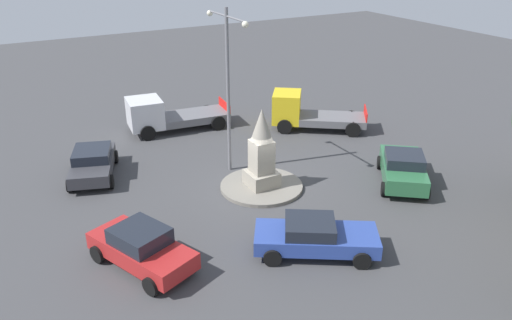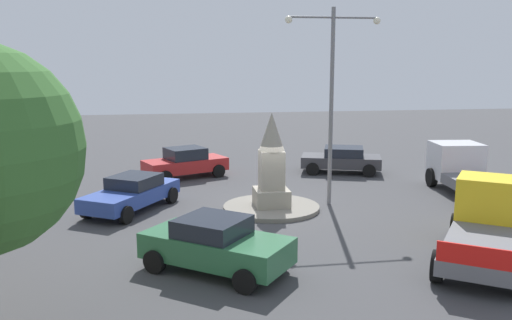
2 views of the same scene
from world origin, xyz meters
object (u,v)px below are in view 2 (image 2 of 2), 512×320
Objects in this scene: streetlamp at (332,87)px; car_blue_near_island at (132,193)px; car_dark_grey_parked_left at (342,159)px; car_green_waiting at (216,244)px; truck_white_passing at (466,171)px; truck_yellow_far_side at (487,223)px; car_red_approaching at (185,162)px; monument at (272,164)px.

car_blue_near_island is (-7.71, 0.43, -3.99)m from streetlamp.
car_green_waiting reaches higher than car_dark_grey_parked_left.
truck_white_passing reaches higher than car_green_waiting.
streetlamp is 7.86m from truck_yellow_far_side.
car_blue_near_island is 1.08× the size of car_green_waiting.
truck_white_passing is at bearing -51.44° from car_dark_grey_parked_left.
streetlamp is at bearing -112.65° from car_dark_grey_parked_left.
car_green_waiting reaches higher than car_red_approaching.
car_dark_grey_parked_left is at bearing 67.35° from streetlamp.
monument is 7.99m from truck_yellow_far_side.
car_dark_grey_parked_left is 6.37m from truck_white_passing.
streetlamp reaches higher than car_red_approaching.
car_blue_near_island is at bearing 171.22° from monument.
truck_white_passing is (8.87, 1.35, -0.84)m from monument.
monument is at bearing 131.83° from truck_yellow_far_side.
truck_white_passing is (11.92, -5.11, 0.21)m from car_red_approaching.
car_red_approaching is at bearing 132.06° from streetlamp.
car_dark_grey_parked_left is at bearing 91.86° from truck_yellow_far_side.
truck_yellow_far_side is at bearing -48.17° from monument.
car_dark_grey_parked_left is at bearing 128.56° from truck_white_passing.
monument reaches higher than car_green_waiting.
truck_yellow_far_side reaches higher than truck_white_passing.
car_blue_near_island is at bearing -111.68° from car_red_approaching.
streetlamp reaches higher than truck_white_passing.
monument is 0.83× the size of car_red_approaching.
truck_yellow_far_side is at bearing -0.27° from car_green_waiting.
streetlamp is at bearing 9.12° from monument.
car_red_approaching is at bearing 91.65° from car_green_waiting.
car_dark_grey_parked_left is at bearing -0.96° from car_red_approaching.
truck_yellow_far_side is (7.99, -0.04, 0.22)m from car_green_waiting.
car_dark_grey_parked_left is 14.38m from car_green_waiting.
truck_yellow_far_side is 8.10m from truck_white_passing.
streetlamp is 1.30× the size of truck_white_passing.
truck_white_passing reaches higher than car_blue_near_island.
truck_white_passing is (6.44, 0.96, -3.71)m from streetlamp.
monument is 0.66× the size of truck_yellow_far_side.
truck_yellow_far_side is at bearing -32.48° from car_blue_near_island.
car_red_approaching is (-3.05, 6.46, -1.05)m from monument.
streetlamp is 8.99m from car_green_waiting.
truck_white_passing is at bearing 8.63° from monument.
streetlamp is 1.76× the size of car_dark_grey_parked_left.
monument is 0.47× the size of streetlamp.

